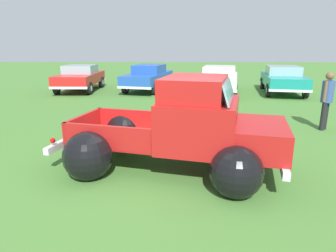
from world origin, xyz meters
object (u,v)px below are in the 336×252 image
object	(u,v)px
show_car_1	(149,76)
spectator_0	(327,97)
lane_cone_0	(103,121)
vintage_pickup_truck	(186,134)
show_car_2	(219,79)
show_car_0	(80,77)
show_car_3	(283,78)

from	to	relation	value
show_car_1	spectator_0	xyz separation A→B (m)	(5.92, -8.18, 0.22)
show_car_1	lane_cone_0	distance (m)	8.39
vintage_pickup_truck	spectator_0	bearing A→B (deg)	49.04
lane_cone_0	spectator_0	bearing A→B (deg)	1.35
vintage_pickup_truck	spectator_0	distance (m)	5.29
lane_cone_0	show_car_2	bearing A→B (deg)	57.58
show_car_0	show_car_1	bearing A→B (deg)	93.75
vintage_pickup_truck	show_car_0	xyz separation A→B (m)	(-5.40, 10.95, 0.03)
show_car_2	show_car_1	bearing A→B (deg)	-93.26
show_car_3	vintage_pickup_truck	bearing A→B (deg)	-18.02
show_car_3	spectator_0	world-z (taller)	spectator_0
show_car_2	lane_cone_0	bearing A→B (deg)	-20.14
show_car_2	vintage_pickup_truck	bearing A→B (deg)	-0.43
show_car_3	show_car_1	bearing A→B (deg)	-86.08
show_car_1	spectator_0	distance (m)	10.10
show_car_3	lane_cone_0	size ratio (longest dim) A/B	7.81
show_car_3	lane_cone_0	bearing A→B (deg)	-36.24
show_car_1	spectator_0	world-z (taller)	spectator_0
show_car_2	spectator_0	xyz separation A→B (m)	(2.08, -7.11, 0.22)
vintage_pickup_truck	lane_cone_0	size ratio (longest dim) A/B	7.86
show_car_2	show_car_3	world-z (taller)	same
vintage_pickup_truck	lane_cone_0	world-z (taller)	vintage_pickup_truck
vintage_pickup_truck	show_car_3	bearing A→B (deg)	75.41
show_car_2	show_car_3	bearing A→B (deg)	104.64
vintage_pickup_truck	show_car_3	world-z (taller)	vintage_pickup_truck
lane_cone_0	show_car_0	bearing A→B (deg)	110.65
show_car_1	show_car_2	distance (m)	3.99
show_car_2	spectator_0	distance (m)	7.41
show_car_0	spectator_0	xyz separation A→B (m)	(9.76, -7.96, 0.22)
show_car_1	show_car_3	bearing A→B (deg)	96.97
show_car_1	show_car_2	xyz separation A→B (m)	(3.84, -1.07, 0.00)
show_car_0	lane_cone_0	world-z (taller)	show_car_0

